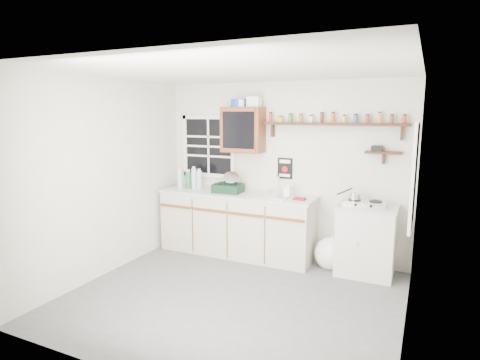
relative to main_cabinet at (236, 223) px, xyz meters
name	(u,v)px	position (x,y,z in m)	size (l,w,h in m)	color
room	(233,189)	(0.58, -1.30, 0.79)	(3.64, 3.24, 2.54)	#4F5052
main_cabinet	(236,223)	(0.00, 0.00, 0.00)	(2.31, 0.63, 0.92)	#BAAF9B
right_cabinet	(366,240)	(1.83, 0.03, -0.01)	(0.73, 0.57, 0.91)	silver
sink	(271,195)	(0.54, 0.01, 0.47)	(0.52, 0.44, 0.29)	silver
upper_cabinet	(243,130)	(0.03, 0.14, 1.36)	(0.60, 0.32, 0.65)	brown
upper_cabinet_clutter	(244,103)	(0.06, 0.14, 1.75)	(0.44, 0.24, 0.14)	#183DA1
spice_shelf	(332,123)	(1.31, 0.21, 1.47)	(1.91, 0.18, 0.35)	black
secondary_shelf	(382,152)	(1.94, 0.22, 1.12)	(0.45, 0.16, 0.24)	black
warning_sign	(285,168)	(0.63, 0.29, 0.82)	(0.22, 0.02, 0.30)	black
window_back	(209,146)	(-0.62, 0.29, 1.09)	(0.93, 0.03, 0.98)	black
window_right	(415,175)	(2.37, -0.75, 0.99)	(0.03, 0.78, 1.08)	black
water_bottles	(190,179)	(-0.78, 0.00, 0.60)	(0.37, 0.17, 0.34)	#AABCC7
dish_rack	(229,186)	(-0.11, -0.02, 0.56)	(0.42, 0.33, 0.31)	black
soap_bottle	(288,189)	(0.77, 0.07, 0.56)	(0.09, 0.10, 0.21)	silver
rag	(300,199)	(0.96, -0.05, 0.47)	(0.16, 0.14, 0.02)	maroon
hotplate	(365,203)	(1.80, 0.01, 0.48)	(0.52, 0.29, 0.08)	silver
saucepan	(354,196)	(1.66, 0.01, 0.56)	(0.34, 0.24, 0.15)	silver
trash_bag	(330,253)	(1.39, 0.03, -0.25)	(0.42, 0.38, 0.48)	white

